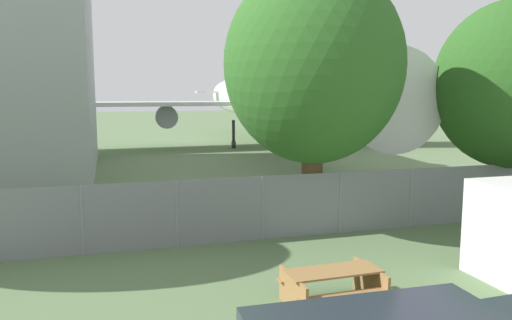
{
  "coord_description": "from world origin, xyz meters",
  "views": [
    {
      "loc": [
        -6.88,
        -4.28,
        4.36
      ],
      "look_at": [
        -1.85,
        12.61,
        2.0
      ],
      "focal_mm": 35.0,
      "sensor_mm": 36.0,
      "label": 1
    }
  ],
  "objects_px": {
    "airplane": "(265,97)",
    "tree_left_of_cabin": "(314,66)",
    "picnic_bench_near_cabin": "(333,283)",
    "tree_near_hangar": "(512,85)"
  },
  "relations": [
    {
      "from": "airplane",
      "to": "tree_near_hangar",
      "type": "height_order",
      "value": "airplane"
    },
    {
      "from": "picnic_bench_near_cabin",
      "to": "tree_near_hangar",
      "type": "distance_m",
      "value": 11.38
    },
    {
      "from": "airplane",
      "to": "tree_left_of_cabin",
      "type": "bearing_deg",
      "value": -8.2
    },
    {
      "from": "airplane",
      "to": "picnic_bench_near_cabin",
      "type": "relative_size",
      "value": 22.07
    },
    {
      "from": "tree_near_hangar",
      "to": "tree_left_of_cabin",
      "type": "height_order",
      "value": "tree_left_of_cabin"
    },
    {
      "from": "picnic_bench_near_cabin",
      "to": "tree_near_hangar",
      "type": "xyz_separation_m",
      "value": [
        9.2,
        5.25,
        4.16
      ]
    },
    {
      "from": "picnic_bench_near_cabin",
      "to": "tree_near_hangar",
      "type": "height_order",
      "value": "tree_near_hangar"
    },
    {
      "from": "tree_near_hangar",
      "to": "tree_left_of_cabin",
      "type": "distance_m",
      "value": 7.43
    },
    {
      "from": "picnic_bench_near_cabin",
      "to": "tree_left_of_cabin",
      "type": "bearing_deg",
      "value": 71.59
    },
    {
      "from": "tree_left_of_cabin",
      "to": "tree_near_hangar",
      "type": "bearing_deg",
      "value": -1.05
    }
  ]
}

